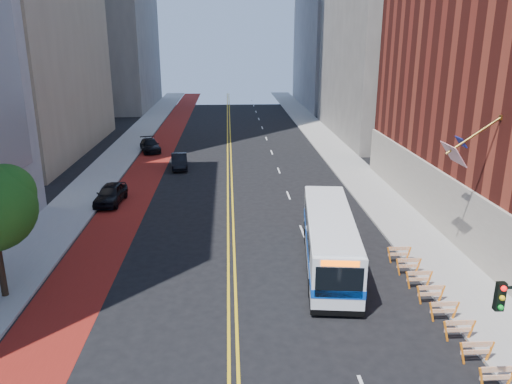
{
  "coord_description": "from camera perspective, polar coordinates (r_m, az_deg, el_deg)",
  "views": [
    {
      "loc": [
        -0.04,
        -16.88,
        12.46
      ],
      "look_at": [
        1.34,
        8.0,
        4.7
      ],
      "focal_mm": 35.0,
      "sensor_mm": 36.0,
      "label": 1
    }
  ],
  "objects": [
    {
      "name": "ground",
      "position": [
        20.98,
        -2.59,
        -19.15
      ],
      "size": [
        160.0,
        160.0,
        0.0
      ],
      "primitive_type": "plane",
      "color": "black",
      "rests_on": "ground"
    },
    {
      "name": "sidewalk_left",
      "position": [
        49.94,
        -16.95,
        2.18
      ],
      "size": [
        4.0,
        140.0,
        0.15
      ],
      "primitive_type": "cube",
      "color": "gray",
      "rests_on": "ground"
    },
    {
      "name": "sidewalk_right",
      "position": [
        49.96,
        10.87,
        2.64
      ],
      "size": [
        4.0,
        140.0,
        0.15
      ],
      "primitive_type": "cube",
      "color": "gray",
      "rests_on": "ground"
    },
    {
      "name": "bus_lane_paint",
      "position": [
        49.17,
        -12.53,
        2.21
      ],
      "size": [
        3.6,
        140.0,
        0.01
      ],
      "primitive_type": "cube",
      "color": "maroon",
      "rests_on": "ground"
    },
    {
      "name": "center_line_inner",
      "position": [
        48.5,
        -3.25,
        2.4
      ],
      "size": [
        0.14,
        140.0,
        0.01
      ],
      "primitive_type": "cube",
      "color": "gold",
      "rests_on": "ground"
    },
    {
      "name": "center_line_outer",
      "position": [
        48.5,
        -2.83,
        2.4
      ],
      "size": [
        0.14,
        140.0,
        0.01
      ],
      "primitive_type": "cube",
      "color": "gold",
      "rests_on": "ground"
    },
    {
      "name": "lane_dashes",
      "position": [
        56.48,
        1.81,
        4.56
      ],
      "size": [
        0.14,
        98.2,
        0.01
      ],
      "color": "silver",
      "rests_on": "ground"
    },
    {
      "name": "construction_barriers",
      "position": [
        25.38,
        19.98,
        -11.5
      ],
      "size": [
        1.42,
        10.91,
        1.0
      ],
      "color": "orange",
      "rests_on": "ground"
    },
    {
      "name": "transit_bus",
      "position": [
        28.44,
        8.36,
        -5.27
      ],
      "size": [
        3.84,
        11.59,
        3.13
      ],
      "rotation": [
        0.0,
        0.0,
        -0.12
      ],
      "color": "silver",
      "rests_on": "ground"
    },
    {
      "name": "car_a",
      "position": [
        40.44,
        -16.28,
        -0.2
      ],
      "size": [
        2.12,
        4.65,
        1.55
      ],
      "primitive_type": "imported",
      "rotation": [
        0.0,
        0.0,
        -0.07
      ],
      "color": "black",
      "rests_on": "ground"
    },
    {
      "name": "car_b",
      "position": [
        49.94,
        -8.77,
        3.5
      ],
      "size": [
        2.0,
        4.48,
        1.43
      ],
      "primitive_type": "imported",
      "rotation": [
        0.0,
        0.0,
        0.12
      ],
      "color": "black",
      "rests_on": "ground"
    },
    {
      "name": "car_c",
      "position": [
        58.05,
        -12.01,
        5.24
      ],
      "size": [
        3.19,
        5.17,
        1.4
      ],
      "primitive_type": "imported",
      "rotation": [
        0.0,
        0.0,
        0.28
      ],
      "color": "black",
      "rests_on": "ground"
    }
  ]
}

